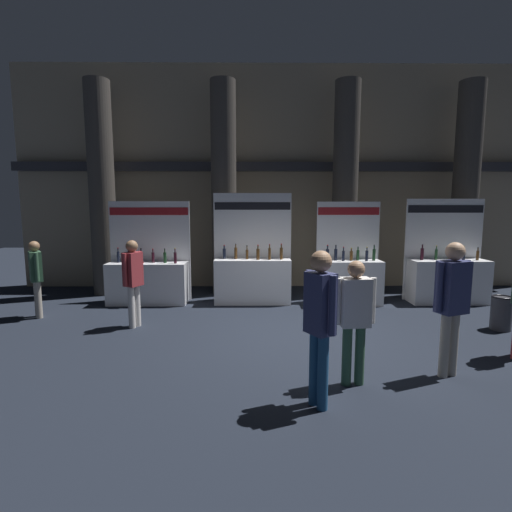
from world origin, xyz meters
The scene contains 12 objects.
ground_plane centered at (0.00, 0.00, 0.00)m, with size 29.18×29.18×0.00m, color black.
hall_colonnade centered at (0.00, 4.08, 2.96)m, with size 14.59×1.44×6.09m.
exhibitor_booth_0 centered at (-3.29, 2.35, 0.60)m, with size 1.92×0.71×2.40m.
exhibitor_booth_1 centered at (-0.82, 2.40, 0.64)m, with size 1.87×0.66×2.60m.
exhibitor_booth_2 centered at (1.46, 2.26, 0.62)m, with size 1.50×0.66×2.39m.
exhibitor_booth_3 centered at (3.81, 2.34, 0.62)m, with size 1.86×0.66×2.46m.
trash_bin centered at (3.79, 0.29, 0.32)m, with size 0.36×0.36×0.64m.
visitor_0 centered at (1.81, -1.64, 1.10)m, with size 0.51×0.37×1.82m.
visitor_2 centered at (-0.08, -2.41, 1.07)m, with size 0.36×0.42×1.81m.
visitor_3 centered at (-5.25, 1.18, 0.93)m, with size 0.38×0.45×1.59m.
visitor_5 centered at (-3.07, 0.52, 0.97)m, with size 0.36×0.43×1.66m.
visitor_6 centered at (0.46, -1.87, 0.95)m, with size 0.53×0.26×1.61m.
Camera 1 is at (-0.83, -6.52, 2.28)m, focal length 26.71 mm.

